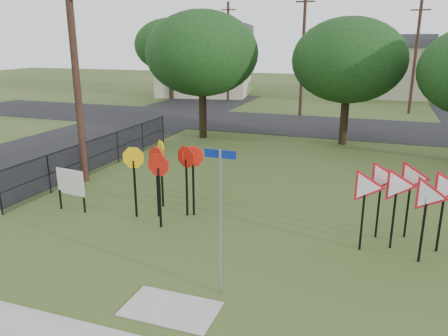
# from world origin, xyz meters

# --- Properties ---
(ground) EXTENTS (140.00, 140.00, 0.00)m
(ground) POSITION_xyz_m (0.00, 0.00, 0.00)
(ground) COLOR #33491B
(street_left) EXTENTS (8.00, 50.00, 0.02)m
(street_left) POSITION_xyz_m (-12.00, 10.00, 0.01)
(street_left) COLOR black
(street_left) RESTS_ON ground
(street_far) EXTENTS (60.00, 8.00, 0.02)m
(street_far) POSITION_xyz_m (0.00, 20.00, 0.01)
(street_far) COLOR black
(street_far) RESTS_ON ground
(curb_pad) EXTENTS (2.00, 1.20, 0.02)m
(curb_pad) POSITION_xyz_m (0.00, -2.40, 0.01)
(curb_pad) COLOR #9C9D94
(curb_pad) RESTS_ON ground
(street_name_sign) EXTENTS (0.69, 0.07, 3.34)m
(street_name_sign) POSITION_xyz_m (0.76, -1.41, 1.89)
(street_name_sign) COLOR gray
(street_name_sign) RESTS_ON ground
(stop_sign_cluster) EXTENTS (2.39, 1.91, 2.35)m
(stop_sign_cluster) POSITION_xyz_m (-2.46, 2.27, 1.75)
(stop_sign_cluster) COLOR black
(stop_sign_cluster) RESTS_ON ground
(yield_sign_cluster) EXTENTS (3.00, 1.76, 2.34)m
(yield_sign_cluster) POSITION_xyz_m (4.60, 2.39, 1.72)
(yield_sign_cluster) COLOR black
(yield_sign_cluster) RESTS_ON ground
(info_board) EXTENTS (1.15, 0.19, 1.45)m
(info_board) POSITION_xyz_m (-5.65, 1.61, 0.96)
(info_board) COLOR black
(info_board) RESTS_ON ground
(utility_pole_main) EXTENTS (3.55, 0.33, 10.00)m
(utility_pole_main) POSITION_xyz_m (-7.24, 4.50, 5.21)
(utility_pole_main) COLOR #3B241B
(utility_pole_main) RESTS_ON ground
(far_pole_a) EXTENTS (1.40, 0.24, 9.00)m
(far_pole_a) POSITION_xyz_m (-2.00, 24.00, 4.60)
(far_pole_a) COLOR #3B241B
(far_pole_a) RESTS_ON ground
(far_pole_b) EXTENTS (1.40, 0.24, 8.50)m
(far_pole_b) POSITION_xyz_m (6.00, 28.00, 4.35)
(far_pole_b) COLOR #3B241B
(far_pole_b) RESTS_ON ground
(far_pole_c) EXTENTS (1.40, 0.24, 9.00)m
(far_pole_c) POSITION_xyz_m (-10.00, 30.00, 4.60)
(far_pole_c) COLOR #3B241B
(far_pole_c) RESTS_ON ground
(fence_run) EXTENTS (0.05, 11.55, 1.50)m
(fence_run) POSITION_xyz_m (-7.60, 6.25, 0.78)
(fence_run) COLOR black
(fence_run) RESTS_ON ground
(house_left) EXTENTS (10.58, 8.88, 7.20)m
(house_left) POSITION_xyz_m (-14.00, 34.00, 3.65)
(house_left) COLOR #BEBB99
(house_left) RESTS_ON ground
(house_mid) EXTENTS (8.40, 8.40, 6.20)m
(house_mid) POSITION_xyz_m (4.00, 40.00, 3.15)
(house_mid) COLOR #BEBB99
(house_mid) RESTS_ON ground
(tree_near_left) EXTENTS (6.40, 6.40, 7.27)m
(tree_near_left) POSITION_xyz_m (-6.00, 14.00, 4.86)
(tree_near_left) COLOR black
(tree_near_left) RESTS_ON ground
(tree_near_mid) EXTENTS (6.00, 6.00, 6.80)m
(tree_near_mid) POSITION_xyz_m (2.00, 15.00, 4.54)
(tree_near_mid) COLOR black
(tree_near_mid) RESTS_ON ground
(tree_far_left) EXTENTS (6.80, 6.80, 7.73)m
(tree_far_left) POSITION_xyz_m (-16.00, 30.00, 5.17)
(tree_far_left) COLOR black
(tree_far_left) RESTS_ON ground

